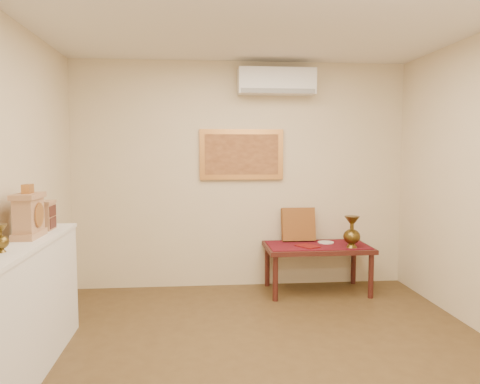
{
  "coord_description": "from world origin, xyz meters",
  "views": [
    {
      "loc": [
        -0.55,
        -3.36,
        1.64
      ],
      "look_at": [
        -0.12,
        1.15,
        1.24
      ],
      "focal_mm": 35.0,
      "sensor_mm": 36.0,
      "label": 1
    }
  ],
  "objects": [
    {
      "name": "menu",
      "position": [
        0.71,
        1.77,
        0.56
      ],
      "size": [
        0.28,
        0.31,
        0.01
      ],
      "primitive_type": "cube",
      "rotation": [
        0.0,
        0.0,
        0.54
      ],
      "color": "maroon",
      "rests_on": "table_cloth"
    },
    {
      "name": "brass_urn_tall",
      "position": [
        1.19,
        1.69,
        0.77
      ],
      "size": [
        0.19,
        0.19,
        0.43
      ],
      "primitive_type": null,
      "color": "brown",
      "rests_on": "table_cloth"
    },
    {
      "name": "brass_urn_small",
      "position": [
        -1.82,
        -0.22,
        1.1
      ],
      "size": [
        0.11,
        0.11,
        0.24
      ],
      "primitive_type": null,
      "color": "brown",
      "rests_on": "display_ledge"
    },
    {
      "name": "plate",
      "position": [
        0.98,
        1.97,
        0.56
      ],
      "size": [
        0.19,
        0.19,
        0.01
      ],
      "primitive_type": "cylinder",
      "color": "white",
      "rests_on": "table_cloth"
    },
    {
      "name": "ceiling",
      "position": [
        0.0,
        0.0,
        2.7
      ],
      "size": [
        4.5,
        4.5,
        0.0
      ],
      "primitive_type": "plane",
      "rotation": [
        3.14,
        0.0,
        0.0
      ],
      "color": "silver",
      "rests_on": "ground"
    },
    {
      "name": "floor",
      "position": [
        0.0,
        0.0,
        0.0
      ],
      "size": [
        4.5,
        4.5,
        0.0
      ],
      "primitive_type": "plane",
      "color": "brown",
      "rests_on": "ground"
    },
    {
      "name": "table_cloth",
      "position": [
        0.85,
        1.88,
        0.55
      ],
      "size": [
        1.14,
        0.59,
        0.01
      ],
      "primitive_type": "cube",
      "color": "maroon",
      "rests_on": "low_table"
    },
    {
      "name": "ac_unit",
      "position": [
        0.4,
        2.12,
        2.45
      ],
      "size": [
        0.9,
        0.25,
        0.3
      ],
      "color": "white",
      "rests_on": "wall_back"
    },
    {
      "name": "cushion",
      "position": [
        0.68,
        2.14,
        0.76
      ],
      "size": [
        0.4,
        0.18,
        0.41
      ],
      "primitive_type": "cube",
      "rotation": [
        -0.21,
        0.0,
        0.0
      ],
      "color": "maroon",
      "rests_on": "table_cloth"
    },
    {
      "name": "mantel_clock",
      "position": [
        -1.82,
        0.31,
        1.15
      ],
      "size": [
        0.17,
        0.36,
        0.41
      ],
      "color": "tan",
      "rests_on": "display_ledge"
    },
    {
      "name": "wall_back",
      "position": [
        0.0,
        2.25,
        1.35
      ],
      "size": [
        4.0,
        0.02,
        2.7
      ],
      "primitive_type": "cube",
      "color": "beige",
      "rests_on": "ground"
    },
    {
      "name": "wall_front",
      "position": [
        0.0,
        -2.25,
        1.35
      ],
      "size": [
        4.0,
        0.02,
        2.7
      ],
      "primitive_type": "cube",
      "color": "beige",
      "rests_on": "ground"
    },
    {
      "name": "display_ledge",
      "position": [
        -1.82,
        0.0,
        0.49
      ],
      "size": [
        0.37,
        2.02,
        0.98
      ],
      "color": "white",
      "rests_on": "floor"
    },
    {
      "name": "low_table",
      "position": [
        0.85,
        1.88,
        0.48
      ],
      "size": [
        1.2,
        0.7,
        0.55
      ],
      "color": "#431914",
      "rests_on": "floor"
    },
    {
      "name": "painting",
      "position": [
        0.0,
        2.22,
        1.6
      ],
      "size": [
        1.0,
        0.06,
        0.6
      ],
      "color": "#B8773B",
      "rests_on": "wall_back"
    },
    {
      "name": "wooden_chest",
      "position": [
        -1.82,
        0.67,
        1.1
      ],
      "size": [
        0.16,
        0.21,
        0.24
      ],
      "color": "tan",
      "rests_on": "display_ledge"
    }
  ]
}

